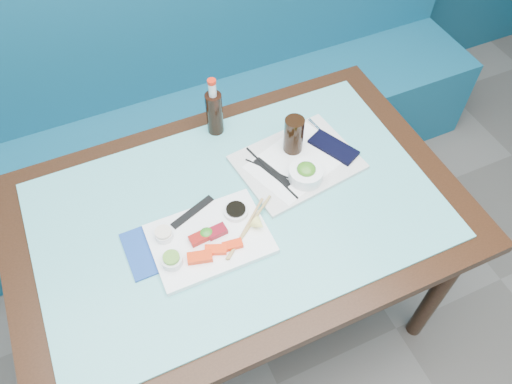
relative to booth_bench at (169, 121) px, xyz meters
name	(u,v)px	position (x,y,z in m)	size (l,w,h in m)	color
booth_bench	(169,121)	(0.00, 0.00, 0.00)	(3.00, 0.56, 1.17)	navy
dining_table	(239,226)	(0.00, -0.84, 0.29)	(1.40, 0.90, 0.75)	black
glass_top	(238,210)	(0.00, -0.84, 0.38)	(1.22, 0.76, 0.01)	#59B1B2
sashimi_plate	(210,239)	(-0.12, -0.91, 0.39)	(0.34, 0.24, 0.02)	white
salmon_left	(200,257)	(-0.17, -0.96, 0.41)	(0.07, 0.03, 0.02)	red
salmon_mid	(216,250)	(-0.12, -0.96, 0.41)	(0.06, 0.03, 0.02)	#FF330A
salmon_right	(233,245)	(-0.07, -0.96, 0.41)	(0.06, 0.03, 0.01)	#F22D09
tuna_left	(199,238)	(-0.15, -0.90, 0.41)	(0.06, 0.03, 0.02)	maroon
tuna_right	(217,231)	(-0.09, -0.90, 0.41)	(0.06, 0.04, 0.02)	maroon
seaweed_garnish	(206,233)	(-0.12, -0.90, 0.41)	(0.04, 0.04, 0.02)	#2B771B
ramekin_wasabi	(172,260)	(-0.24, -0.94, 0.41)	(0.06, 0.06, 0.03)	white
wasabi_fill	(171,257)	(-0.24, -0.94, 0.43)	(0.05, 0.05, 0.01)	#5C9730
ramekin_ginger	(164,235)	(-0.24, -0.85, 0.41)	(0.05, 0.05, 0.02)	white
ginger_fill	(163,232)	(-0.24, -0.85, 0.43)	(0.05, 0.05, 0.01)	beige
soy_dish	(236,211)	(-0.01, -0.86, 0.41)	(0.07, 0.07, 0.01)	white
soy_fill	(236,209)	(-0.01, -0.86, 0.42)	(0.06, 0.06, 0.01)	black
lemon_wedge	(259,224)	(0.03, -0.94, 0.42)	(0.04, 0.04, 0.03)	#FFFA78
chopstick_sleeve	(192,212)	(-0.13, -0.80, 0.40)	(0.15, 0.02, 0.00)	black
wooden_chopstick_a	(246,228)	(-0.01, -0.92, 0.40)	(0.01, 0.01, 0.23)	tan
wooden_chopstick_b	(249,226)	(0.00, -0.92, 0.41)	(0.01, 0.01, 0.26)	#A78B4F
serving_tray	(297,162)	(0.25, -0.75, 0.39)	(0.38, 0.28, 0.01)	silver
paper_placemat	(297,161)	(0.25, -0.75, 0.40)	(0.30, 0.21, 0.00)	white
seaweed_bowl	(306,174)	(0.24, -0.83, 0.42)	(0.11, 0.11, 0.04)	white
seaweed_salad	(306,169)	(0.24, -0.83, 0.44)	(0.06, 0.06, 0.03)	#397B1C
cola_glass	(294,135)	(0.26, -0.70, 0.46)	(0.06, 0.06, 0.13)	black
navy_pouch	(333,147)	(0.39, -0.75, 0.40)	(0.07, 0.16, 0.01)	black
fork	(317,127)	(0.38, -0.65, 0.40)	(0.01, 0.01, 0.09)	white
black_chopstick_a	(271,172)	(0.15, -0.76, 0.40)	(0.01, 0.01, 0.26)	black
black_chopstick_b	(274,172)	(0.16, -0.76, 0.40)	(0.01, 0.01, 0.21)	black
tray_sleeve	(272,172)	(0.16, -0.76, 0.40)	(0.03, 0.15, 0.00)	black
cola_bottle_body	(215,113)	(0.06, -0.50, 0.46)	(0.06, 0.06, 0.16)	black
cola_bottle_neck	(212,89)	(0.06, -0.50, 0.57)	(0.03, 0.03, 0.05)	silver
cola_bottle_cap	(212,82)	(0.06, -0.50, 0.60)	(0.03, 0.03, 0.01)	red
blue_napkin	(155,247)	(-0.27, -0.87, 0.39)	(0.17, 0.17, 0.01)	navy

